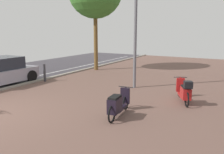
{
  "coord_description": "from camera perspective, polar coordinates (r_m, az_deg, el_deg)",
  "views": [
    {
      "loc": [
        7.11,
        -4.11,
        2.7
      ],
      "look_at": [
        3.11,
        2.92,
        1.07
      ],
      "focal_mm": 37.27,
      "sensor_mm": 36.0,
      "label": 1
    }
  ],
  "objects": [
    {
      "name": "scooter_near",
      "position": [
        9.16,
        17.34,
        -3.41
      ],
      "size": [
        0.98,
        1.73,
        0.97
      ],
      "color": "black",
      "rests_on": "ground"
    },
    {
      "name": "lamp_post",
      "position": [
        10.9,
        5.82,
        14.77
      ],
      "size": [
        0.2,
        0.52,
        6.06
      ],
      "color": "slate",
      "rests_on": "ground"
    },
    {
      "name": "bollard_far",
      "position": [
        12.9,
        -16.22,
        0.99
      ],
      "size": [
        0.12,
        0.12,
        0.94
      ],
      "color": "#38383D",
      "rests_on": "ground"
    },
    {
      "name": "scooter_mid",
      "position": [
        7.38,
        1.38,
        -6.72
      ],
      "size": [
        0.57,
        1.83,
        0.84
      ],
      "color": "black",
      "rests_on": "ground"
    },
    {
      "name": "ground",
      "position": [
        7.52,
        -23.14,
        -10.78
      ],
      "size": [
        21.0,
        40.0,
        0.13
      ],
      "color": "#312B34"
    }
  ]
}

